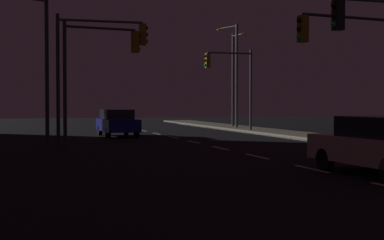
{
  "coord_description": "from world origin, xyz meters",
  "views": [
    {
      "loc": [
        -8.0,
        -1.67,
        1.91
      ],
      "look_at": [
        -1.64,
        19.72,
        1.26
      ],
      "focal_mm": 52.61,
      "sensor_mm": 36.0,
      "label": 1
    }
  ],
  "objects_px": {
    "traffic_light_mid_left": "(98,60)",
    "street_lamp_corner": "(38,54)",
    "traffic_light_near_left": "(231,74)",
    "street_lamp_across_street": "(234,66)",
    "car": "(382,145)",
    "traffic_light_mid_right": "(362,51)",
    "car_oncoming": "(117,122)",
    "street_lamp_mid_block": "(235,70)",
    "traffic_light_near_right": "(97,55)"
  },
  "relations": [
    {
      "from": "traffic_light_near_left",
      "to": "street_lamp_mid_block",
      "type": "xyz_separation_m",
      "value": [
        2.61,
        6.09,
        0.61
      ]
    },
    {
      "from": "car_oncoming",
      "to": "street_lamp_across_street",
      "type": "xyz_separation_m",
      "value": [
        9.76,
        6.69,
        3.92
      ]
    },
    {
      "from": "traffic_light_near_right",
      "to": "street_lamp_across_street",
      "type": "bearing_deg",
      "value": 50.42
    },
    {
      "from": "traffic_light_near_right",
      "to": "traffic_light_mid_right",
      "type": "xyz_separation_m",
      "value": [
        8.93,
        -6.73,
        -0.21
      ]
    },
    {
      "from": "street_lamp_corner",
      "to": "car_oncoming",
      "type": "bearing_deg",
      "value": 52.75
    },
    {
      "from": "traffic_light_near_right",
      "to": "street_lamp_mid_block",
      "type": "xyz_separation_m",
      "value": [
        12.62,
        16.04,
        0.42
      ]
    },
    {
      "from": "traffic_light_near_left",
      "to": "street_lamp_across_street",
      "type": "bearing_deg",
      "value": 67.13
    },
    {
      "from": "car",
      "to": "traffic_light_mid_right",
      "type": "distance_m",
      "value": 6.82
    },
    {
      "from": "traffic_light_mid_left",
      "to": "street_lamp_corner",
      "type": "bearing_deg",
      "value": 138.84
    },
    {
      "from": "traffic_light_mid_left",
      "to": "traffic_light_near_left",
      "type": "distance_m",
      "value": 14.46
    },
    {
      "from": "car_oncoming",
      "to": "traffic_light_mid_right",
      "type": "relative_size",
      "value": 0.85
    },
    {
      "from": "traffic_light_mid_left",
      "to": "street_lamp_mid_block",
      "type": "relative_size",
      "value": 0.75
    },
    {
      "from": "traffic_light_near_right",
      "to": "street_lamp_corner",
      "type": "xyz_separation_m",
      "value": [
        -2.46,
        1.66,
        0.09
      ]
    },
    {
      "from": "car_oncoming",
      "to": "street_lamp_mid_block",
      "type": "height_order",
      "value": "street_lamp_mid_block"
    },
    {
      "from": "car",
      "to": "traffic_light_near_right",
      "type": "distance_m",
      "value": 13.9
    },
    {
      "from": "street_lamp_mid_block",
      "to": "street_lamp_corner",
      "type": "height_order",
      "value": "street_lamp_mid_block"
    },
    {
      "from": "traffic_light_mid_left",
      "to": "traffic_light_mid_right",
      "type": "bearing_deg",
      "value": -34.96
    },
    {
      "from": "street_lamp_corner",
      "to": "street_lamp_across_street",
      "type": "xyz_separation_m",
      "value": [
        14.33,
        12.69,
        0.59
      ]
    },
    {
      "from": "car",
      "to": "car_oncoming",
      "type": "distance_m",
      "value": 20.15
    },
    {
      "from": "traffic_light_near_right",
      "to": "traffic_light_near_left",
      "type": "height_order",
      "value": "traffic_light_near_right"
    },
    {
      "from": "street_lamp_across_street",
      "to": "street_lamp_mid_block",
      "type": "bearing_deg",
      "value": 65.87
    },
    {
      "from": "street_lamp_mid_block",
      "to": "car",
      "type": "bearing_deg",
      "value": -103.19
    },
    {
      "from": "traffic_light_near_right",
      "to": "street_lamp_corner",
      "type": "height_order",
      "value": "street_lamp_corner"
    },
    {
      "from": "car_oncoming",
      "to": "traffic_light_near_right",
      "type": "distance_m",
      "value": 8.58
    },
    {
      "from": "traffic_light_mid_right",
      "to": "traffic_light_near_left",
      "type": "xyz_separation_m",
      "value": [
        1.08,
        16.68,
        0.02
      ]
    },
    {
      "from": "traffic_light_mid_left",
      "to": "street_lamp_corner",
      "type": "xyz_separation_m",
      "value": [
        -2.46,
        2.15,
        0.37
      ]
    },
    {
      "from": "traffic_light_near_left",
      "to": "street_lamp_corner",
      "type": "distance_m",
      "value": 14.97
    },
    {
      "from": "street_lamp_mid_block",
      "to": "traffic_light_near_left",
      "type": "bearing_deg",
      "value": -113.22
    },
    {
      "from": "car_oncoming",
      "to": "street_lamp_corner",
      "type": "bearing_deg",
      "value": -127.25
    },
    {
      "from": "traffic_light_near_left",
      "to": "street_lamp_across_street",
      "type": "xyz_separation_m",
      "value": [
        1.86,
        4.4,
        0.87
      ]
    },
    {
      "from": "car_oncoming",
      "to": "traffic_light_near_left",
      "type": "xyz_separation_m",
      "value": [
        7.9,
        2.28,
        3.05
      ]
    },
    {
      "from": "street_lamp_mid_block",
      "to": "street_lamp_across_street",
      "type": "relative_size",
      "value": 0.94
    },
    {
      "from": "traffic_light_mid_right",
      "to": "street_lamp_corner",
      "type": "relative_size",
      "value": 0.78
    },
    {
      "from": "traffic_light_mid_right",
      "to": "street_lamp_corner",
      "type": "height_order",
      "value": "street_lamp_corner"
    },
    {
      "from": "street_lamp_mid_block",
      "to": "street_lamp_corner",
      "type": "relative_size",
      "value": 1.06
    },
    {
      "from": "car_oncoming",
      "to": "street_lamp_mid_block",
      "type": "xyz_separation_m",
      "value": [
        10.52,
        8.37,
        3.66
      ]
    },
    {
      "from": "car",
      "to": "traffic_light_near_right",
      "type": "bearing_deg",
      "value": 116.46
    },
    {
      "from": "traffic_light_mid_left",
      "to": "street_lamp_across_street",
      "type": "relative_size",
      "value": 0.71
    },
    {
      "from": "street_lamp_corner",
      "to": "traffic_light_mid_right",
      "type": "bearing_deg",
      "value": -36.39
    },
    {
      "from": "traffic_light_near_right",
      "to": "street_lamp_mid_block",
      "type": "relative_size",
      "value": 0.8
    },
    {
      "from": "car_oncoming",
      "to": "traffic_light_mid_left",
      "type": "bearing_deg",
      "value": -104.43
    },
    {
      "from": "traffic_light_mid_right",
      "to": "street_lamp_across_street",
      "type": "xyz_separation_m",
      "value": [
        2.94,
        21.08,
        0.89
      ]
    },
    {
      "from": "traffic_light_mid_left",
      "to": "street_lamp_corner",
      "type": "height_order",
      "value": "street_lamp_corner"
    },
    {
      "from": "car",
      "to": "traffic_light_mid_right",
      "type": "height_order",
      "value": "traffic_light_mid_right"
    },
    {
      "from": "car",
      "to": "street_lamp_across_street",
      "type": "distance_m",
      "value": 27.37
    },
    {
      "from": "traffic_light_near_left",
      "to": "street_lamp_corner",
      "type": "height_order",
      "value": "street_lamp_corner"
    },
    {
      "from": "street_lamp_corner",
      "to": "traffic_light_near_right",
      "type": "bearing_deg",
      "value": -34.03
    },
    {
      "from": "car_oncoming",
      "to": "traffic_light_near_right",
      "type": "bearing_deg",
      "value": -105.34
    },
    {
      "from": "traffic_light_mid_left",
      "to": "street_lamp_across_street",
      "type": "bearing_deg",
      "value": 51.37
    },
    {
      "from": "car_oncoming",
      "to": "traffic_light_near_left",
      "type": "bearing_deg",
      "value": 16.11
    }
  ]
}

